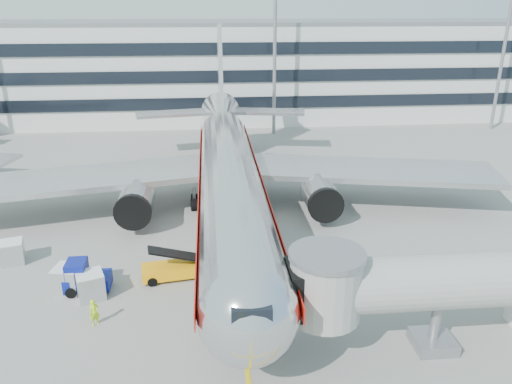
{
  "coord_description": "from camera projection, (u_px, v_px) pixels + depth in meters",
  "views": [
    {
      "loc": [
        -1.57,
        -30.14,
        17.99
      ],
      "look_at": [
        1.99,
        6.98,
        4.0
      ],
      "focal_mm": 35.0,
      "sensor_mm": 36.0,
      "label": 1
    }
  ],
  "objects": [
    {
      "name": "light_mast_east",
      "position": [
        507.0,
        28.0,
        72.22
      ],
      "size": [
        2.4,
        1.2,
        25.45
      ],
      "color": "gray",
      "rests_on": "ground"
    },
    {
      "name": "cargo_container_right",
      "position": [
        12.0,
        252.0,
        36.88
      ],
      "size": [
        1.98,
        1.98,
        1.71
      ],
      "color": "#B2B5BA",
      "rests_on": "ground"
    },
    {
      "name": "belt_loader",
      "position": [
        177.0,
        268.0,
        34.97
      ],
      "size": [
        5.22,
        2.49,
        2.44
      ],
      "color": "#FFA40A",
      "rests_on": "ground"
    },
    {
      "name": "cargo_container_front",
      "position": [
        91.0,
        285.0,
        32.44
      ],
      "size": [
        2.14,
        2.14,
        1.78
      ],
      "color": "#B2B5BA",
      "rests_on": "ground"
    },
    {
      "name": "baggage_tug",
      "position": [
        85.0,
        278.0,
        33.21
      ],
      "size": [
        2.96,
        1.91,
        2.21
      ],
      "color": "navy",
      "rests_on": "ground"
    },
    {
      "name": "ground",
      "position": [
        237.0,
        282.0,
        34.55
      ],
      "size": [
        180.0,
        180.0,
        0.0
      ],
      "primitive_type": "plane",
      "color": "gray",
      "rests_on": "ground"
    },
    {
      "name": "terminal",
      "position": [
        216.0,
        68.0,
        85.82
      ],
      "size": [
        150.0,
        24.25,
        15.6
      ],
      "color": "silver",
      "rests_on": "ground"
    },
    {
      "name": "jet_bridge",
      "position": [
        471.0,
        285.0,
        26.82
      ],
      "size": [
        17.8,
        4.5,
        7.0
      ],
      "color": "silver",
      "rests_on": "ground"
    },
    {
      "name": "lead_in_line",
      "position": [
        230.0,
        223.0,
        43.86
      ],
      "size": [
        0.25,
        70.0,
        0.01
      ],
      "primitive_type": "cube",
      "color": "yellow",
      "rests_on": "ground"
    },
    {
      "name": "main_jet",
      "position": [
        228.0,
        172.0,
        43.98
      ],
      "size": [
        50.95,
        48.7,
        16.06
      ],
      "color": "silver",
      "rests_on": "ground"
    },
    {
      "name": "cargo_container_left",
      "position": [
        68.0,
        279.0,
        33.2
      ],
      "size": [
        1.97,
        1.97,
        1.8
      ],
      "color": "#B2B5BA",
      "rests_on": "ground"
    },
    {
      "name": "light_mast_centre",
      "position": [
        275.0,
        29.0,
        69.18
      ],
      "size": [
        2.4,
        1.2,
        25.45
      ],
      "color": "gray",
      "rests_on": "ground"
    },
    {
      "name": "ramp_worker",
      "position": [
        94.0,
        313.0,
        29.68
      ],
      "size": [
        0.73,
        0.66,
        1.67
      ],
      "primitive_type": "imported",
      "rotation": [
        0.0,
        0.0,
        0.56
      ],
      "color": "#BCF119",
      "rests_on": "ground"
    }
  ]
}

